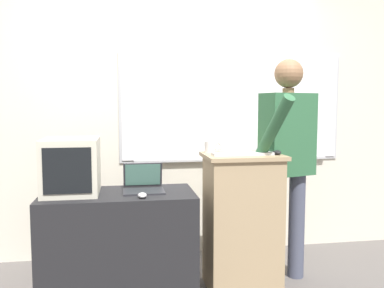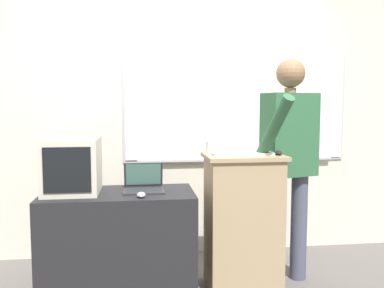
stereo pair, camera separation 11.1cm
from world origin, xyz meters
TOP-DOWN VIEW (x-y plane):
  - back_wall at (0.02, 1.33)m, footprint 6.40×0.17m
  - lectern_podium at (0.40, 0.45)m, footprint 0.58×0.46m
  - side_desk at (-0.53, 0.43)m, footprint 1.09×0.56m
  - person_presenter at (0.78, 0.52)m, footprint 0.59×0.64m
  - laptop at (-0.35, 0.49)m, footprint 0.30×0.28m
  - wireless_keyboard at (0.38, 0.39)m, footprint 0.45×0.11m
  - computer_mouse_by_laptop at (-0.37, 0.25)m, footprint 0.06×0.10m
  - computer_mouse_by_keyboard at (0.64, 0.38)m, footprint 0.06×0.10m
  - crt_monitor at (-0.86, 0.47)m, footprint 0.38×0.44m
  - coffee_mug at (0.19, 0.60)m, footprint 0.14×0.09m

SIDE VIEW (x-z plane):
  - side_desk at x=-0.53m, z-range 0.00..0.78m
  - lectern_podium at x=0.40m, z-range 0.00..1.04m
  - computer_mouse_by_laptop at x=-0.37m, z-range 0.78..0.81m
  - laptop at x=-0.35m, z-range 0.73..0.93m
  - crt_monitor at x=-0.86m, z-range 0.78..1.17m
  - person_presenter at x=0.78m, z-range 0.15..1.91m
  - wireless_keyboard at x=0.38m, z-range 1.04..1.06m
  - computer_mouse_by_keyboard at x=0.64m, z-range 1.04..1.07m
  - coffee_mug at x=0.19m, z-range 1.04..1.13m
  - back_wall at x=0.02m, z-range 0.00..2.91m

